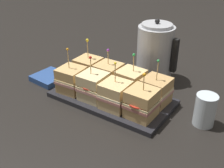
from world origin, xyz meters
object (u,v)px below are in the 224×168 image
sandwich_front_center_left (93,86)px  sandwich_back_far_left (88,70)px  sandwich_front_center_right (115,95)px  kettle_steel (155,53)px  sandwich_front_far_left (72,80)px  drinking_glass (205,110)px  sandwich_front_far_right (142,103)px  sandwich_back_center_left (109,76)px  sandwich_back_center_right (131,83)px  sandwich_back_far_right (156,91)px  napkin_stack (50,77)px  serving_platter (112,98)px

sandwich_front_center_left → sandwich_back_far_left: bearing=135.7°
sandwich_front_center_right → kettle_steel: size_ratio=0.64×
sandwich_front_far_left → kettle_steel: size_ratio=0.67×
drinking_glass → sandwich_front_center_left: bearing=-165.8°
sandwich_front_far_right → drinking_glass: size_ratio=1.48×
sandwich_front_far_left → sandwich_front_center_left: size_ratio=1.05×
sandwich_back_center_left → sandwich_back_center_right: sandwich_back_center_right is taller
sandwich_back_far_left → sandwich_front_center_right: bearing=-27.1°
sandwich_back_center_left → sandwich_front_far_right: bearing=-26.4°
sandwich_front_far_left → sandwich_back_center_left: sandwich_front_far_left is taller
sandwich_front_center_left → sandwich_back_far_right: bearing=26.6°
sandwich_front_center_left → drinking_glass: (0.38, 0.10, -0.01)m
sandwich_back_far_left → sandwich_back_center_left: (0.10, 0.00, -0.00)m
sandwich_front_center_left → sandwich_front_far_right: bearing=-0.5°
sandwich_front_center_left → napkin_stack: size_ratio=1.23×
sandwich_front_far_right → sandwich_back_center_right: sandwich_back_center_right is taller
sandwich_front_center_left → sandwich_front_far_right: 0.20m
sandwich_back_far_left → serving_platter: bearing=-18.3°
sandwich_back_center_left → kettle_steel: (0.10, 0.20, 0.05)m
sandwich_front_center_right → kettle_steel: (-0.00, 0.30, 0.05)m
sandwich_back_far_left → sandwich_back_far_right: (0.30, 0.00, -0.00)m
sandwich_front_far_right → sandwich_back_far_left: (-0.30, 0.10, 0.00)m
serving_platter → sandwich_back_far_right: sandwich_back_far_right is taller
sandwich_front_center_right → sandwich_front_far_right: 0.10m
sandwich_back_center_left → sandwich_back_center_right: size_ratio=0.96×
sandwich_front_center_left → napkin_stack: bearing=172.3°
sandwich_front_far_left → sandwich_back_far_left: 0.10m
sandwich_front_center_left → sandwich_front_center_right: bearing=-2.4°
sandwich_back_far_left → sandwich_back_center_right: bearing=0.1°
sandwich_front_far_left → napkin_stack: size_ratio=1.29×
sandwich_back_center_left → sandwich_back_far_right: (0.20, 0.00, -0.00)m
sandwich_back_far_left → sandwich_back_center_right: 0.20m
sandwich_front_center_right → sandwich_front_far_right: size_ratio=1.05×
sandwich_back_center_right → napkin_stack: sandwich_back_center_right is taller
napkin_stack → sandwich_back_far_right: bearing=8.0°
sandwich_front_far_left → kettle_steel: bearing=56.5°
sandwich_front_far_left → kettle_steel: kettle_steel is taller
sandwich_front_center_left → drinking_glass: size_ratio=1.53×
sandwich_back_far_left → sandwich_back_far_right: 0.30m
sandwich_front_center_right → sandwich_front_far_right: (0.10, 0.00, 0.00)m
kettle_steel → drinking_glass: bearing=-35.5°
sandwich_front_center_left → sandwich_front_center_right: size_ratio=0.99×
serving_platter → sandwich_front_center_right: size_ratio=2.66×
serving_platter → sandwich_back_center_left: size_ratio=2.77×
serving_platter → sandwich_front_center_right: 0.09m
sandwich_front_center_left → kettle_steel: bearing=72.2°
sandwich_front_center_right → kettle_steel: kettle_steel is taller
sandwich_back_center_left → napkin_stack: 0.28m
sandwich_front_far_right → kettle_steel: (-0.10, 0.30, 0.05)m
sandwich_front_far_right → sandwich_front_far_left: bearing=-180.0°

